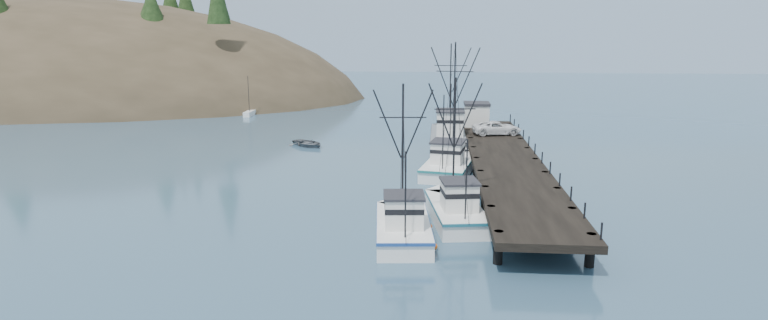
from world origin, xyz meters
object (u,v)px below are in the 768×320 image
(pier, at_px, (506,161))
(motorboat, at_px, (308,146))
(work_vessel, at_px, (449,137))
(pickup_truck, at_px, (497,128))
(pier_shed, at_px, (477,114))
(trawler_far, at_px, (451,163))
(trawler_mid, at_px, (403,225))
(trawler_near, at_px, (455,209))

(pier, xyz_separation_m, motorboat, (-21.04, 13.93, -1.69))
(work_vessel, relative_size, motorboat, 3.00)
(pickup_truck, bearing_deg, pier, 167.48)
(work_vessel, bearing_deg, pier_shed, 47.12)
(trawler_far, bearing_deg, work_vessel, 89.55)
(work_vessel, distance_m, pickup_truck, 5.82)
(motorboat, bearing_deg, trawler_mid, -115.61)
(trawler_far, distance_m, pier_shed, 15.77)
(trawler_near, distance_m, motorboat, 30.66)
(trawler_near, height_order, trawler_far, trawler_far)
(trawler_far, xyz_separation_m, pickup_truck, (5.18, 9.32, 1.91))
(trawler_far, distance_m, motorboat, 19.68)
(trawler_far, bearing_deg, pickup_truck, 60.93)
(pier, bearing_deg, motorboat, 146.48)
(trawler_far, bearing_deg, motorboat, 145.48)
(trawler_mid, distance_m, pier_shed, 34.63)
(work_vessel, distance_m, motorboat, 16.35)
(pier, height_order, motorboat, pier)
(trawler_near, bearing_deg, motorboat, 121.86)
(trawler_mid, xyz_separation_m, motorboat, (-12.67, 29.79, -0.82))
(trawler_near, xyz_separation_m, work_vessel, (0.12, 26.58, 0.41))
(trawler_mid, relative_size, pier_shed, 3.22)
(pickup_truck, bearing_deg, pier_shed, 6.54)
(trawler_mid, height_order, trawler_far, trawler_far)
(pier, relative_size, trawler_mid, 4.27)
(trawler_far, bearing_deg, pier, -29.96)
(pier_shed, height_order, pickup_truck, pier_shed)
(work_vessel, bearing_deg, motorboat, -178.05)
(pier_shed, distance_m, motorboat, 20.24)
(trawler_far, bearing_deg, trawler_mid, -100.71)
(motorboat, bearing_deg, pier, -82.16)
(trawler_mid, xyz_separation_m, pier_shed, (6.86, 33.84, 2.60))
(pier, relative_size, trawler_far, 3.53)
(trawler_mid, distance_m, trawler_far, 18.98)
(trawler_near, xyz_separation_m, pier_shed, (3.36, 30.08, 2.60))
(pier_shed, bearing_deg, pier, -85.23)
(trawler_near, distance_m, work_vessel, 26.59)
(pickup_truck, xyz_separation_m, motorboat, (-21.38, 1.83, -2.73))
(trawler_mid, height_order, motorboat, trawler_mid)
(trawler_near, relative_size, work_vessel, 0.74)
(trawler_near, height_order, pier_shed, trawler_near)
(trawler_near, height_order, pickup_truck, trawler_near)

